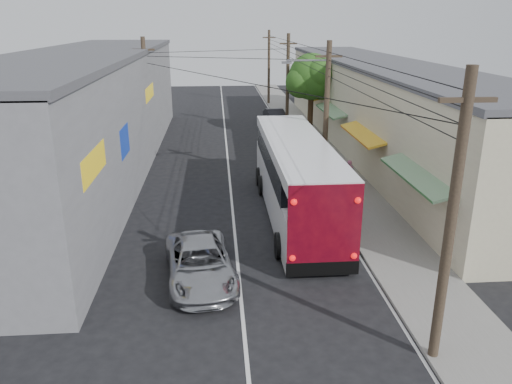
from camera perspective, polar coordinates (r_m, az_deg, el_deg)
ground at (r=16.03m, az=-1.45°, el=-14.96°), size 120.00×120.00×0.00m
sidewalk at (r=35.18m, az=7.40°, el=4.21°), size 3.00×80.00×0.12m
building_right at (r=37.59m, az=13.79°, el=9.60°), size 7.09×40.00×6.25m
building_left at (r=32.67m, az=-18.55°, el=8.71°), size 7.20×36.00×7.25m
utility_poles at (r=34.15m, az=1.93°, el=10.89°), size 11.80×45.28×8.00m
street_tree at (r=40.23m, az=6.47°, el=12.79°), size 4.40×4.00×6.60m
coach_bus at (r=23.74m, az=4.56°, el=1.73°), size 2.99×12.92×3.72m
jeepney at (r=18.21m, az=-6.43°, el=-8.07°), size 2.95×5.30×1.40m
parked_suv at (r=29.18m, az=4.47°, el=2.65°), size 2.73×5.44×1.52m
parked_car_mid at (r=34.69m, az=4.36°, el=5.16°), size 2.05×4.13×1.35m
parked_car_far at (r=45.38m, az=2.25°, el=8.53°), size 2.02×4.43×1.41m
pedestrian_near at (r=28.32m, az=10.56°, el=2.12°), size 0.64×0.52×1.52m
pedestrian_far at (r=25.99m, az=10.45°, el=0.89°), size 0.94×0.78×1.78m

